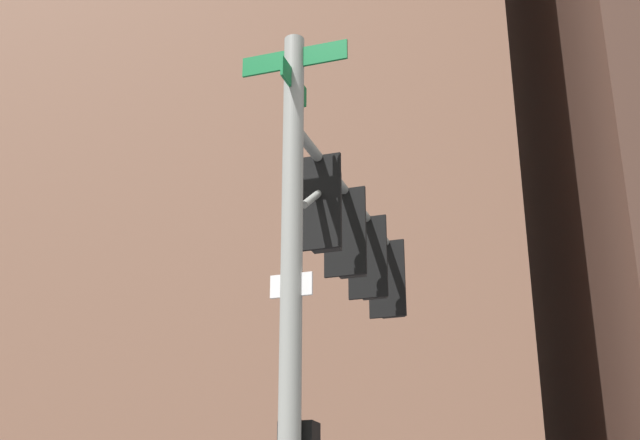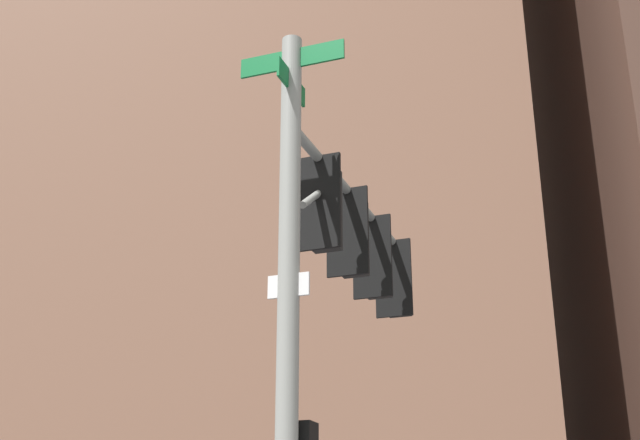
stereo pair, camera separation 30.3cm
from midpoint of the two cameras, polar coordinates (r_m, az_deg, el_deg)
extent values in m
cylinder|color=gray|center=(8.68, -2.95, -8.00)|extent=(0.23, 0.23, 6.99)
cylinder|color=gray|center=(11.55, 1.61, 1.02)|extent=(4.54, 1.61, 0.12)
cylinder|color=gray|center=(10.05, -0.95, 1.77)|extent=(1.01, 0.41, 0.75)
cube|color=#0F6B33|center=(9.94, -2.59, 10.51)|extent=(0.42, 1.19, 0.24)
cube|color=#0F6B33|center=(9.78, -2.62, 9.02)|extent=(0.72, 0.27, 0.24)
cube|color=white|center=(8.83, -2.87, -4.28)|extent=(0.17, 0.44, 0.24)
cube|color=black|center=(10.16, -0.61, 0.83)|extent=(0.43, 0.43, 1.00)
cube|color=black|center=(9.99, -0.98, 1.22)|extent=(0.21, 0.53, 1.16)
sphere|color=#470A07|center=(10.45, -0.23, 1.95)|extent=(0.20, 0.20, 0.20)
cylinder|color=black|center=(10.55, -0.12, 2.26)|extent=(0.11, 0.23, 0.23)
sphere|color=#4C330A|center=(10.34, -0.24, 0.42)|extent=(0.20, 0.20, 0.20)
cylinder|color=black|center=(10.43, -0.12, 0.75)|extent=(0.11, 0.23, 0.23)
sphere|color=green|center=(10.23, -0.24, -1.14)|extent=(0.20, 0.20, 0.20)
cylinder|color=black|center=(10.32, -0.12, -0.79)|extent=(0.11, 0.23, 0.23)
cube|color=black|center=(11.07, 1.16, -1.08)|extent=(0.43, 0.43, 1.00)
cube|color=black|center=(10.90, 0.85, -0.76)|extent=(0.21, 0.53, 1.16)
sphere|color=#470A07|center=(11.36, 1.46, 0.00)|extent=(0.20, 0.20, 0.20)
cylinder|color=black|center=(11.45, 1.56, 0.30)|extent=(0.11, 0.23, 0.23)
sphere|color=#4C330A|center=(11.26, 1.48, -1.43)|extent=(0.20, 0.20, 0.20)
cylinder|color=black|center=(11.34, 1.57, -1.11)|extent=(0.11, 0.23, 0.23)
sphere|color=green|center=(11.16, 1.49, -2.88)|extent=(0.20, 0.20, 0.20)
cylinder|color=black|center=(11.24, 1.59, -2.54)|extent=(0.11, 0.23, 0.23)
cube|color=black|center=(12.00, 2.66, -2.70)|extent=(0.43, 0.43, 1.00)
cube|color=black|center=(11.83, 2.40, -2.42)|extent=(0.21, 0.53, 1.16)
sphere|color=#470A07|center=(12.29, 2.91, -1.66)|extent=(0.20, 0.20, 0.20)
cylinder|color=black|center=(12.38, 2.98, -1.37)|extent=(0.11, 0.23, 0.23)
sphere|color=#F29E0C|center=(12.19, 2.93, -2.99)|extent=(0.20, 0.20, 0.20)
cylinder|color=black|center=(12.28, 3.01, -2.68)|extent=(0.11, 0.23, 0.23)
sphere|color=#0A3819|center=(12.10, 2.96, -4.34)|extent=(0.20, 0.20, 0.20)
cylinder|color=black|center=(12.18, 3.04, -4.02)|extent=(0.11, 0.23, 0.23)
cube|color=black|center=(12.95, 3.95, -4.08)|extent=(0.43, 0.43, 1.00)
cube|color=black|center=(12.77, 3.72, -3.84)|extent=(0.21, 0.53, 1.16)
sphere|color=#470A07|center=(13.23, 4.15, -3.09)|extent=(0.20, 0.20, 0.20)
cylinder|color=black|center=(13.32, 4.21, -2.80)|extent=(0.11, 0.23, 0.23)
sphere|color=#F29E0C|center=(13.14, 4.18, -4.33)|extent=(0.20, 0.20, 0.20)
cylinder|color=black|center=(13.23, 4.24, -4.04)|extent=(0.11, 0.23, 0.23)
sphere|color=#0A3819|center=(13.05, 4.22, -5.59)|extent=(0.20, 0.20, 0.20)
cylinder|color=black|center=(13.14, 4.28, -5.28)|extent=(0.11, 0.23, 0.23)
cube|color=#9EC6C1|center=(72.20, -8.18, 12.08)|extent=(23.10, 24.97, 82.07)
cube|color=brown|center=(62.60, -11.67, 0.00)|extent=(20.35, 14.30, 47.70)
camera|label=1|loc=(0.15, -90.87, 0.34)|focal=48.91mm
camera|label=2|loc=(0.15, 89.13, -0.34)|focal=48.91mm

